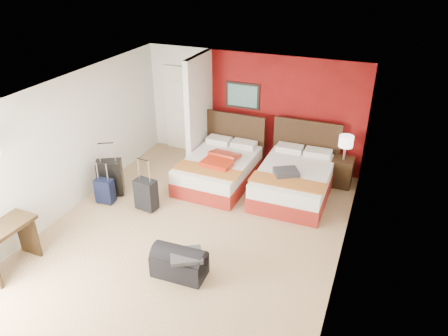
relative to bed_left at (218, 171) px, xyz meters
The scene contains 17 objects.
ground 1.95m from the bed_left, 82.19° to the right, with size 6.50×6.50×0.00m, color tan.
room_walls 1.58m from the bed_left, 156.75° to the right, with size 5.02×6.52×2.50m.
red_accent_panel 1.92m from the bed_left, 52.53° to the left, with size 3.50×0.04×2.50m, color maroon.
partition_wall 1.40m from the bed_left, 136.51° to the left, with size 0.12×1.20×2.50m, color silver.
entry_door 2.10m from the bed_left, 139.08° to the left, with size 0.82×0.06×2.05m, color silver.
bed_left is the anchor object (origin of this frame).
bed_right 1.59m from the bed_left, ahead, with size 1.38×1.97×0.59m, color silver.
red_suitcase_open 0.36m from the bed_left, 45.00° to the right, with size 0.61×0.83×0.10m, color #A9240E.
jacket_bundle 1.55m from the bed_left, ahead, with size 0.45×0.36×0.11m, color #36363B.
nightstand 2.58m from the bed_left, 19.77° to the left, with size 0.43×0.43×0.60m, color black.
table_lamp 2.64m from the bed_left, 19.77° to the left, with size 0.29×0.29×0.52m, color white.
suitcase_black 2.21m from the bed_left, 145.49° to the right, with size 0.48×0.30×0.72m, color black.
suitcase_charcoal 1.70m from the bed_left, 121.00° to the right, with size 0.40×0.25×0.60m, color black.
suitcase_navy 2.34m from the bed_left, 138.34° to the right, with size 0.35×0.21×0.48m, color black.
duffel_bag 2.92m from the bed_left, 79.30° to the right, with size 0.81×0.43×0.41m, color black.
jacket_draped 3.00m from the bed_left, 76.65° to the right, with size 0.47×0.39×0.06m, color #35363A.
desk 4.19m from the bed_left, 117.76° to the right, with size 0.47×0.93×0.78m, color #322110.
Camera 1 is at (2.79, -5.40, 4.49)m, focal length 34.18 mm.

